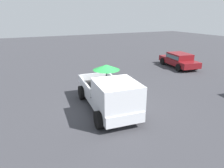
% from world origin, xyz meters
% --- Properties ---
extents(ground_plane, '(80.00, 80.00, 0.00)m').
position_xyz_m(ground_plane, '(0.00, 0.00, 0.00)').
color(ground_plane, '#38383D').
extents(pickup_truck_main, '(5.21, 2.65, 2.22)m').
position_xyz_m(pickup_truck_main, '(0.44, -0.03, 0.98)').
color(pickup_truck_main, black).
rests_on(pickup_truck_main, ground).
extents(parked_sedan_near, '(4.53, 2.49, 1.33)m').
position_xyz_m(parked_sedan_near, '(-5.21, 9.82, 0.74)').
color(parked_sedan_near, black).
rests_on(parked_sedan_near, ground).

